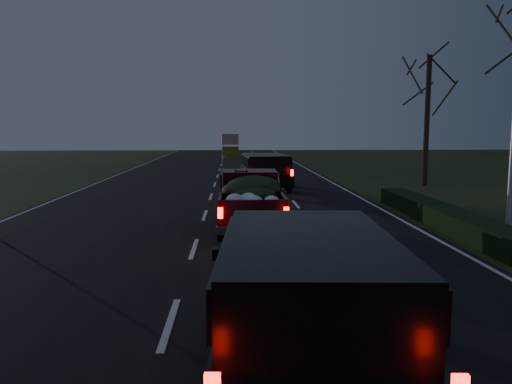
{
  "coord_description": "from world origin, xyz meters",
  "views": [
    {
      "loc": [
        1.03,
        -12.71,
        3.11
      ],
      "look_at": [
        1.68,
        1.5,
        1.3
      ],
      "focal_mm": 35.0,
      "sensor_mm": 36.0,
      "label": 1
    }
  ],
  "objects": [
    {
      "name": "hedge_row",
      "position": [
        7.8,
        3.0,
        0.3
      ],
      "size": [
        1.0,
        10.0,
        0.6
      ],
      "primitive_type": "cube",
      "color": "black",
      "rests_on": "ground"
    },
    {
      "name": "road_asphalt",
      "position": [
        0.0,
        0.0,
        0.01
      ],
      "size": [
        14.0,
        120.0,
        0.02
      ],
      "primitive_type": "cube",
      "color": "black",
      "rests_on": "ground"
    },
    {
      "name": "lead_suv",
      "position": [
        2.66,
        12.7,
        1.11
      ],
      "size": [
        2.48,
        5.24,
        1.47
      ],
      "rotation": [
        0.0,
        0.0,
        0.07
      ],
      "color": "black",
      "rests_on": "ground"
    },
    {
      "name": "ground",
      "position": [
        0.0,
        0.0,
        0.0
      ],
      "size": [
        120.0,
        120.0,
        0.0
      ],
      "primitive_type": "plane",
      "color": "black",
      "rests_on": "ground"
    },
    {
      "name": "bare_tree_far",
      "position": [
        11.5,
        14.0,
        5.23
      ],
      "size": [
        3.6,
        3.6,
        7.0
      ],
      "color": "black",
      "rests_on": "ground"
    },
    {
      "name": "rear_suv",
      "position": [
        1.95,
        -6.68,
        1.12
      ],
      "size": [
        2.46,
        5.25,
        1.48
      ],
      "rotation": [
        0.0,
        0.0,
        -0.06
      ],
      "color": "black",
      "rests_on": "ground"
    },
    {
      "name": "pickup_truck",
      "position": [
        1.56,
        2.82,
        0.99
      ],
      "size": [
        1.95,
        5.03,
        2.63
      ],
      "rotation": [
        0.0,
        0.0,
        -0.0
      ],
      "color": "#32060E",
      "rests_on": "ground"
    }
  ]
}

